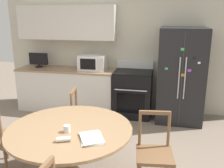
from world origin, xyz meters
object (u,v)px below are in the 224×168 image
(dining_chair_right, at_px, (154,153))
(dining_chair_left, at_px, (3,140))
(oven_range, at_px, (133,93))
(microwave, at_px, (93,63))
(candle_glass, at_px, (67,129))
(refrigerator, at_px, (181,76))
(dining_chair_far, at_px, (85,119))
(countertop_tv, at_px, (39,59))

(dining_chair_right, bearing_deg, dining_chair_left, -5.06)
(oven_range, height_order, microwave, microwave)
(dining_chair_right, xyz_separation_m, candle_glass, (-0.95, -0.28, 0.35))
(dining_chair_left, bearing_deg, refrigerator, 54.03)
(microwave, distance_m, candle_glass, 2.51)
(oven_range, height_order, dining_chair_right, oven_range)
(refrigerator, distance_m, oven_range, 1.00)
(dining_chair_far, relative_size, dining_chair_right, 1.00)
(dining_chair_far, xyz_separation_m, dining_chair_right, (1.11, -0.80, 0.00))
(candle_glass, bearing_deg, dining_chair_right, 16.40)
(oven_range, relative_size, countertop_tv, 2.62)
(countertop_tv, xyz_separation_m, dining_chair_left, (0.65, -2.29, -0.63))
(refrigerator, relative_size, oven_range, 1.64)
(refrigerator, bearing_deg, dining_chair_right, -99.95)
(countertop_tv, bearing_deg, dining_chair_left, -74.21)
(oven_range, distance_m, candle_glass, 2.49)
(oven_range, relative_size, dining_chair_right, 1.20)
(dining_chair_left, relative_size, dining_chair_right, 1.00)
(refrigerator, xyz_separation_m, dining_chair_right, (-0.37, -2.10, -0.45))
(refrigerator, height_order, dining_chair_left, refrigerator)
(oven_range, distance_m, dining_chair_left, 2.64)
(countertop_tv, distance_m, dining_chair_right, 3.47)
(microwave, height_order, candle_glass, microwave)
(dining_chair_far, bearing_deg, oven_range, 148.27)
(oven_range, xyz_separation_m, dining_chair_far, (-0.58, -1.36, -0.03))
(microwave, bearing_deg, countertop_tv, 178.51)
(candle_glass, bearing_deg, dining_chair_far, 98.27)
(microwave, bearing_deg, candle_glass, -80.33)
(oven_range, xyz_separation_m, dining_chair_left, (-1.41, -2.23, -0.03))
(dining_chair_left, bearing_deg, candle_glass, -0.99)
(dining_chair_right, bearing_deg, candle_glass, 9.17)
(oven_range, bearing_deg, dining_chair_left, -122.35)
(refrigerator, xyz_separation_m, dining_chair_far, (-1.48, -1.30, -0.45))
(refrigerator, height_order, dining_chair_right, refrigerator)
(dining_chair_far, height_order, dining_chair_right, same)
(microwave, bearing_deg, dining_chair_left, -104.18)
(countertop_tv, bearing_deg, dining_chair_far, -43.78)
(dining_chair_right, distance_m, candle_glass, 1.05)
(dining_chair_left, height_order, dining_chair_far, same)
(countertop_tv, xyz_separation_m, candle_glass, (1.64, -2.49, -0.29))
(oven_range, xyz_separation_m, microwave, (-0.84, 0.03, 0.58))
(oven_range, bearing_deg, microwave, 177.96)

